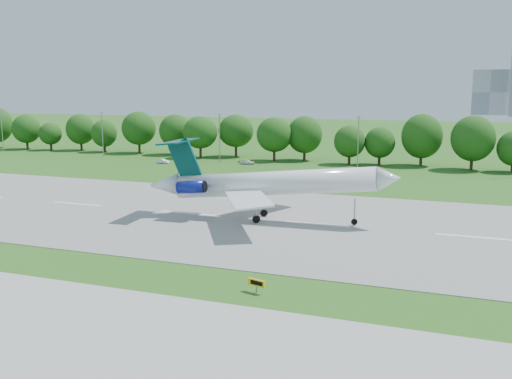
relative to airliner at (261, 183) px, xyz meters
name	(u,v)px	position (x,y,z in m)	size (l,w,h in m)	color
ground	(83,260)	(-11.74, -24.86, -5.43)	(600.00, 600.00, 0.00)	#275B17
runway	(188,213)	(-11.74, 0.14, -5.39)	(400.00, 45.00, 0.08)	gray
tree_line	(307,137)	(-11.74, 67.14, 0.76)	(288.40, 8.40, 10.40)	#382314
light_poles	(286,140)	(-14.24, 57.14, 0.91)	(175.90, 0.25, 12.19)	gray
airliner	(261,183)	(0.00, 0.00, 0.00)	(36.45, 26.37, 11.42)	white
taxi_sign_right	(257,283)	(9.59, -27.74, -4.48)	(1.81, 0.69, 1.28)	gray
service_vehicle_a	(163,161)	(-44.31, 50.34, -4.88)	(1.16, 3.34, 1.10)	white
service_vehicle_b	(247,162)	(-23.80, 56.00, -4.82)	(1.44, 3.57, 1.22)	silver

